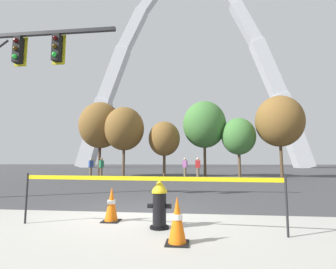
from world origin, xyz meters
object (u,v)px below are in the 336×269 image
object	(u,v)px
pedestrian_walking_right	(91,167)
traffic_cone_by_hydrant	(112,205)
fire_hydrant	(160,204)
traffic_cone_mid_sidewalk	(177,220)
pedestrian_near_trees	(101,168)
pedestrian_standing_center	(185,168)
pedestrian_walking_left	(198,168)
monument_arch	(188,76)

from	to	relation	value
pedestrian_walking_right	traffic_cone_by_hydrant	bearing A→B (deg)	-64.76
fire_hydrant	traffic_cone_mid_sidewalk	xyz separation A→B (m)	(0.40, -0.86, -0.11)
fire_hydrant	pedestrian_near_trees	world-z (taller)	pedestrian_near_trees
pedestrian_near_trees	fire_hydrant	bearing A→B (deg)	-64.33
traffic_cone_by_hydrant	pedestrian_standing_center	world-z (taller)	pedestrian_standing_center
pedestrian_walking_left	pedestrian_walking_right	bearing A→B (deg)	170.57
traffic_cone_mid_sidewalk	pedestrian_walking_left	distance (m)	14.35
fire_hydrant	pedestrian_walking_right	distance (m)	16.92
monument_arch	pedestrian_walking_right	size ratio (longest dim) A/B	32.88
traffic_cone_by_hydrant	pedestrian_walking_left	world-z (taller)	pedestrian_walking_left
pedestrian_walking_left	pedestrian_walking_right	size ratio (longest dim) A/B	1.00
fire_hydrant	traffic_cone_mid_sidewalk	distance (m)	0.95
pedestrian_standing_center	pedestrian_walking_right	size ratio (longest dim) A/B	1.00
traffic_cone_mid_sidewalk	pedestrian_walking_left	xyz separation A→B (m)	(0.46, 14.33, 0.46)
monument_arch	pedestrian_walking_left	xyz separation A→B (m)	(1.62, -37.38, -20.45)
traffic_cone_by_hydrant	monument_arch	bearing A→B (deg)	89.62
traffic_cone_mid_sidewalk	pedestrian_walking_right	bearing A→B (deg)	117.84
traffic_cone_by_hydrant	pedestrian_standing_center	xyz separation A→B (m)	(0.95, 14.50, 0.46)
traffic_cone_by_hydrant	pedestrian_walking_left	distance (m)	13.21
monument_arch	pedestrian_standing_center	distance (m)	41.35
fire_hydrant	pedestrian_near_trees	size ratio (longest dim) A/B	0.62
traffic_cone_mid_sidewalk	fire_hydrant	bearing A→B (deg)	115.13
monument_arch	pedestrian_standing_center	xyz separation A→B (m)	(0.62, -35.93, -20.45)
traffic_cone_mid_sidewalk	pedestrian_standing_center	bearing A→B (deg)	91.97
pedestrian_standing_center	pedestrian_near_trees	world-z (taller)	same
fire_hydrant	traffic_cone_by_hydrant	size ratio (longest dim) A/B	1.36
pedestrian_standing_center	pedestrian_walking_right	xyz separation A→B (m)	(-7.80, 0.01, 0.00)
pedestrian_walking_right	fire_hydrant	bearing A→B (deg)	-62.01
fire_hydrant	traffic_cone_by_hydrant	xyz separation A→B (m)	(-1.09, 0.42, -0.11)
traffic_cone_mid_sidewalk	pedestrian_walking_right	size ratio (longest dim) A/B	0.46
monument_arch	pedestrian_walking_left	size ratio (longest dim) A/B	32.88
traffic_cone_mid_sidewalk	monument_arch	world-z (taller)	monument_arch
traffic_cone_mid_sidewalk	monument_arch	bearing A→B (deg)	91.29
fire_hydrant	pedestrian_near_trees	xyz separation A→B (m)	(-6.42, 13.36, 0.35)
fire_hydrant	pedestrian_standing_center	distance (m)	14.92
monument_arch	pedestrian_near_trees	bearing A→B (deg)	-98.59
pedestrian_walking_left	pedestrian_standing_center	world-z (taller)	same
traffic_cone_mid_sidewalk	pedestrian_walking_right	world-z (taller)	pedestrian_walking_right
fire_hydrant	traffic_cone_mid_sidewalk	size ratio (longest dim) A/B	1.36
monument_arch	pedestrian_walking_left	world-z (taller)	monument_arch
monument_arch	pedestrian_near_trees	size ratio (longest dim) A/B	32.88
traffic_cone_by_hydrant	pedestrian_standing_center	bearing A→B (deg)	86.24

